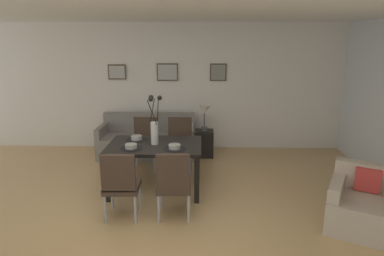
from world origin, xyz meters
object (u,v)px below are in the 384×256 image
object	(u,v)px
armchair	(364,206)
framed_picture_center	(167,72)
dining_chair_near_left	(121,182)
sofa	(148,141)
framed_picture_right	(218,72)
dining_chair_near_right	(145,141)
bowl_far_left	(175,146)
bowl_near_left	(131,146)
dining_table	(155,150)
centerpiece_vase	(154,126)
bowl_near_right	(137,137)
dining_chair_far_left	(174,182)
side_table	(204,143)
framed_picture_left	(117,72)
table_lamp	(204,112)
dining_chair_far_right	(180,141)

from	to	relation	value
armchair	framed_picture_center	distance (m)	4.35
dining_chair_near_left	sofa	bearing A→B (deg)	91.21
framed_picture_right	dining_chair_near_right	bearing A→B (deg)	-137.56
bowl_far_left	framed_picture_right	size ratio (longest dim) A/B	0.48
framed_picture_center	bowl_near_left	bearing A→B (deg)	-97.66
dining_table	centerpiece_vase	bearing A→B (deg)	55.35
dining_chair_near_right	bowl_far_left	distance (m)	1.31
dining_chair_near_right	bowl_near_right	world-z (taller)	dining_chair_near_right
dining_chair_near_right	bowl_near_right	bearing A→B (deg)	-91.37
dining_table	bowl_near_right	world-z (taller)	bowl_near_right
dining_chair_far_left	side_table	distance (m)	2.50
bowl_far_left	sofa	bearing A→B (deg)	110.35
centerpiece_vase	armchair	size ratio (longest dim) A/B	0.68
bowl_near_left	framed_picture_left	bearing A→B (deg)	107.17
table_lamp	dining_chair_far_right	bearing A→B (deg)	-122.32
dining_chair_far_left	sofa	xyz separation A→B (m)	(-0.72, 2.50, -0.23)
side_table	framed_picture_center	xyz separation A→B (m)	(-0.76, 0.54, 1.35)
dining_chair_far_left	framed_picture_left	world-z (taller)	framed_picture_left
framed_picture_left	bowl_far_left	bearing A→B (deg)	-59.98
dining_chair_near_left	dining_chair_far_left	bearing A→B (deg)	3.27
dining_chair_near_left	side_table	distance (m)	2.72
dining_chair_far_right	framed_picture_left	xyz separation A→B (m)	(-1.36, 1.23, 1.10)
dining_chair_near_right	sofa	xyz separation A→B (m)	(-0.08, 0.74, -0.23)
bowl_near_right	framed_picture_center	xyz separation A→B (m)	(0.32, 1.91, 0.83)
dining_chair_far_right	sofa	bearing A→B (deg)	133.20
sofa	framed_picture_right	distance (m)	2.00
dining_chair_far_left	framed_picture_left	size ratio (longest dim) A/B	2.49
side_table	bowl_far_left	bearing A→B (deg)	-103.84
dining_table	sofa	distance (m)	1.73
sofa	framed_picture_left	world-z (taller)	framed_picture_left
dining_table	dining_chair_far_left	size ratio (longest dim) A/B	1.52
dining_chair_near_right	bowl_far_left	world-z (taller)	dining_chair_near_right
framed_picture_right	framed_picture_left	bearing A→B (deg)	180.00
framed_picture_right	bowl_near_right	bearing A→B (deg)	-125.32
dining_chair_far_right	centerpiece_vase	size ratio (longest dim) A/B	1.25
dining_chair_far_right	framed_picture_right	distance (m)	1.80
dining_chair_near_left	armchair	distance (m)	3.05
dining_chair_near_left	bowl_far_left	bearing A→B (deg)	46.92
armchair	dining_chair_near_left	bearing A→B (deg)	177.89
dining_chair_far_right	dining_chair_far_left	bearing A→B (deg)	-89.20
bowl_far_left	dining_chair_near_left	bearing A→B (deg)	-133.08
framed_picture_left	dining_table	bearing A→B (deg)	-63.97
dining_chair_far_right	sofa	size ratio (longest dim) A/B	0.49
bowl_near_right	armchair	world-z (taller)	bowl_near_right
bowl_near_right	side_table	xyz separation A→B (m)	(1.08, 1.37, -0.52)
dining_chair_near_right	armchair	distance (m)	3.58
dining_chair_near_left	sofa	size ratio (longest dim) A/B	0.49
dining_chair_far_right	bowl_far_left	xyz separation A→B (m)	(-0.01, -1.12, 0.27)
table_lamp	armchair	xyz separation A→B (m)	(1.95, -2.60, -0.61)
dining_chair_far_left	dining_chair_near_left	bearing A→B (deg)	-176.73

